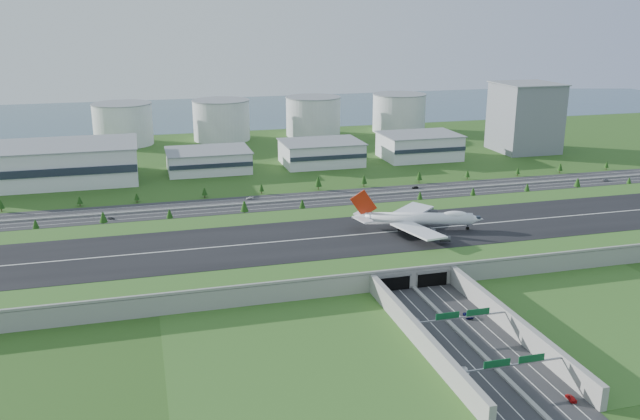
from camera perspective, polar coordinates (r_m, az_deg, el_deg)
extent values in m
plane|color=#265019|center=(334.20, 4.54, -3.30)|extent=(1200.00, 1200.00, 0.00)
cube|color=gray|center=(332.86, 4.55, -2.65)|extent=(520.00, 100.00, 8.00)
cube|color=#345E20|center=(331.54, 4.57, -1.99)|extent=(520.00, 100.00, 0.16)
cube|color=black|center=(331.50, 4.57, -1.96)|extent=(520.00, 58.00, 0.12)
cube|color=silver|center=(331.47, 4.57, -1.95)|extent=(520.00, 0.90, 0.02)
cube|color=gray|center=(288.20, 7.87, -4.90)|extent=(520.00, 1.20, 1.20)
cube|color=#28282B|center=(242.43, 13.43, -11.79)|extent=(34.00, 120.00, 0.12)
cube|color=gray|center=(242.25, 13.44, -11.70)|extent=(1.60, 120.00, 0.90)
cube|color=gray|center=(241.10, 8.48, -10.60)|extent=(2.40, 100.00, 8.00)
cube|color=gray|center=(256.79, 16.06, -9.33)|extent=(2.40, 100.00, 8.00)
cube|color=black|center=(286.49, 6.31, -6.14)|extent=(13.00, 1.20, 6.00)
cube|color=black|center=(292.78, 9.43, -5.76)|extent=(13.00, 1.20, 6.00)
cylinder|color=gray|center=(245.10, 7.83, -10.22)|extent=(0.70, 0.70, 7.00)
cylinder|color=gray|center=(261.21, 15.64, -8.96)|extent=(0.70, 0.70, 7.00)
cube|color=gray|center=(250.98, 11.92, -8.83)|extent=(38.00, 0.50, 0.50)
cube|color=#0C4C23|center=(247.80, 10.69, -8.74)|extent=(9.00, 0.30, 2.40)
cube|color=#0C4C23|center=(252.94, 13.17, -8.36)|extent=(9.00, 0.30, 2.40)
cylinder|color=gray|center=(217.41, 11.49, -14.15)|extent=(0.70, 0.70, 7.00)
cylinder|color=gray|center=(235.42, 20.01, -12.34)|extent=(0.70, 0.70, 7.00)
cube|color=gray|center=(224.02, 16.01, -12.42)|extent=(38.00, 0.50, 0.50)
cube|color=#0C4C23|center=(220.46, 14.68, -12.40)|extent=(9.00, 0.30, 2.40)
cube|color=#0C4C23|center=(226.23, 17.39, -11.84)|extent=(9.00, 0.30, 2.40)
cube|color=#28282B|center=(420.52, 0.21, 0.96)|extent=(560.00, 36.00, 0.12)
cylinder|color=#3D2819|center=(389.33, -22.79, -1.51)|extent=(0.50, 0.50, 2.26)
cone|color=#1C370F|center=(388.50, -22.84, -1.10)|extent=(3.51, 3.51, 4.51)
cylinder|color=#3D2819|center=(385.76, -17.75, -1.10)|extent=(0.50, 0.50, 2.84)
cone|color=#1C370F|center=(384.72, -17.79, -0.58)|extent=(4.41, 4.41, 5.68)
cylinder|color=#3D2819|center=(385.41, -12.54, -0.74)|extent=(0.50, 0.50, 2.42)
cone|color=#1C370F|center=(384.52, -12.57, -0.30)|extent=(3.76, 3.76, 4.84)
cylinder|color=#3D2819|center=(389.01, -6.37, -0.23)|extent=(0.50, 0.50, 3.00)
cone|color=#1C370F|center=(387.92, -6.39, 0.31)|extent=(4.66, 4.66, 5.99)
cylinder|color=#3D2819|center=(395.33, -1.51, 0.10)|extent=(0.50, 0.50, 2.37)
cone|color=#1C370F|center=(394.48, -1.51, 0.52)|extent=(3.69, 3.69, 4.74)
cylinder|color=#3D2819|center=(404.91, 3.46, 0.51)|extent=(0.50, 0.50, 2.86)
cone|color=#1C370F|center=(403.91, 3.47, 1.01)|extent=(4.44, 4.44, 5.71)
cylinder|color=#3D2819|center=(418.27, 8.40, 0.84)|extent=(0.50, 0.50, 2.22)
cone|color=#1C370F|center=(417.52, 8.41, 1.21)|extent=(3.46, 3.46, 4.45)
cylinder|color=#3D2819|center=(433.46, 12.74, 1.16)|extent=(0.50, 0.50, 2.21)
cone|color=#1C370F|center=(432.74, 12.77, 1.52)|extent=(3.44, 3.44, 4.42)
cylinder|color=#3D2819|center=(452.15, 17.02, 1.48)|extent=(0.50, 0.50, 2.26)
cone|color=#1C370F|center=(451.44, 17.05, 1.83)|extent=(3.51, 3.51, 4.51)
cylinder|color=#3D2819|center=(472.42, 20.82, 1.78)|extent=(0.50, 0.50, 2.76)
cone|color=#1C370F|center=(471.59, 20.86, 2.19)|extent=(4.29, 4.29, 5.51)
cylinder|color=#3D2819|center=(496.58, 24.55, 1.99)|extent=(0.50, 0.50, 2.00)
cone|color=#1C370F|center=(496.01, 24.59, 2.27)|extent=(3.11, 3.11, 4.00)
cylinder|color=#3D2819|center=(434.99, -25.25, 0.03)|extent=(0.50, 0.50, 2.54)
cone|color=#1C370F|center=(434.16, -25.30, 0.44)|extent=(3.94, 3.94, 5.07)
cylinder|color=#3D2819|center=(429.12, -19.55, 0.44)|extent=(0.50, 0.50, 2.14)
cone|color=#1C370F|center=(428.41, -19.59, 0.79)|extent=(3.33, 3.33, 4.28)
cylinder|color=#3D2819|center=(427.55, -15.15, 0.76)|extent=(0.50, 0.50, 1.99)
cone|color=#1C370F|center=(426.89, -15.18, 1.09)|extent=(3.09, 3.09, 3.97)
cylinder|color=#3D2819|center=(429.08, -9.68, 1.18)|extent=(0.50, 0.50, 2.24)
cone|color=#1C370F|center=(428.34, -9.70, 1.55)|extent=(3.48, 3.48, 4.48)
cylinder|color=#3D2819|center=(433.65, -4.96, 1.52)|extent=(0.50, 0.50, 2.22)
cone|color=#1C370F|center=(432.93, -4.97, 1.89)|extent=(3.45, 3.45, 4.44)
cylinder|color=#3D2819|center=(441.41, -0.15, 1.91)|extent=(0.50, 0.50, 3.05)
cone|color=#1C370F|center=(440.44, -0.15, 2.40)|extent=(4.74, 4.74, 6.10)
cylinder|color=#3D2819|center=(450.33, 3.71, 2.15)|extent=(0.50, 0.50, 2.72)
cone|color=#1C370F|center=(449.48, 3.72, 2.58)|extent=(4.23, 4.23, 5.44)
cylinder|color=#3D2819|center=(464.26, 8.33, 2.45)|extent=(0.50, 0.50, 2.72)
cone|color=#1C370F|center=(463.44, 8.35, 2.87)|extent=(4.23, 4.23, 5.44)
cylinder|color=#3D2819|center=(479.53, 12.29, 2.67)|extent=(0.50, 0.50, 2.23)
cone|color=#1C370F|center=(478.87, 12.31, 3.00)|extent=(3.46, 3.46, 4.45)
cylinder|color=#3D2819|center=(498.47, 16.29, 2.89)|extent=(0.50, 0.50, 2.01)
cone|color=#1C370F|center=(497.90, 16.32, 3.18)|extent=(3.13, 3.13, 4.03)
cylinder|color=#3D2819|center=(516.77, 19.54, 3.09)|extent=(0.50, 0.50, 2.44)
cone|color=#1C370F|center=(516.10, 19.57, 3.43)|extent=(3.80, 3.80, 4.89)
cylinder|color=#3D2819|center=(539.61, 22.95, 3.25)|extent=(0.50, 0.50, 2.10)
cone|color=#1C370F|center=(539.06, 22.98, 3.53)|extent=(3.26, 3.26, 4.20)
cube|color=silver|center=(494.95, -22.12, 3.60)|extent=(120.00, 60.00, 25.00)
cube|color=silver|center=(499.14, -9.38, 4.12)|extent=(58.00, 42.00, 15.00)
cube|color=silver|center=(514.00, 0.10, 4.82)|extent=(58.00, 42.00, 17.00)
cube|color=silver|center=(539.96, 8.35, 5.33)|extent=(58.00, 42.00, 19.00)
cube|color=slate|center=(585.13, 16.88, 7.45)|extent=(46.00, 46.00, 55.00)
cylinder|color=silver|center=(613.15, -16.26, 6.94)|extent=(50.00, 50.00, 35.00)
cylinder|color=silver|center=(617.27, -8.30, 7.49)|extent=(50.00, 50.00, 35.00)
cylinder|color=silver|center=(632.88, -0.58, 7.88)|extent=(50.00, 50.00, 35.00)
cylinder|color=silver|center=(659.17, 6.66, 8.12)|extent=(50.00, 50.00, 35.00)
cube|color=#345263|center=(791.03, -7.26, 8.23)|extent=(1200.00, 260.00, 0.06)
cylinder|color=white|center=(338.27, 8.30, -0.72)|extent=(52.36, 21.06, 6.04)
cone|color=white|center=(342.74, 13.01, -0.75)|extent=(8.98, 7.97, 6.04)
cone|color=white|center=(336.02, 3.50, -0.62)|extent=(10.78, 8.51, 6.04)
ellipsoid|color=white|center=(340.21, 11.32, -0.39)|extent=(13.69, 8.23, 3.72)
cube|color=white|center=(323.16, 8.27, -1.72)|extent=(19.30, 30.56, 1.49)
cube|color=white|center=(353.59, 7.70, -0.09)|extent=(29.41, 27.91, 1.49)
cylinder|color=#38383D|center=(329.05, 9.27, -1.81)|extent=(5.52, 4.13, 2.83)
cylinder|color=#38383D|center=(320.11, 10.48, -2.40)|extent=(5.52, 4.13, 2.83)
cylinder|color=#38383D|center=(350.44, 8.81, -0.65)|extent=(5.52, 4.13, 2.83)
cylinder|color=#38383D|center=(361.01, 9.48, -0.16)|extent=(5.52, 4.13, 2.83)
cube|color=white|center=(329.98, 3.70, -0.81)|extent=(7.89, 11.40, 0.57)
cube|color=white|center=(341.70, 3.63, -0.20)|extent=(11.45, 11.24, 0.57)
cube|color=#B9240C|center=(334.01, 3.68, 0.55)|extent=(13.13, 4.70, 14.15)
cylinder|color=black|center=(343.46, 12.31, -1.54)|extent=(1.79, 0.66, 1.79)
cylinder|color=black|center=(336.49, 7.68, -1.67)|extent=(1.79, 0.66, 1.79)
cylinder|color=black|center=(342.20, 7.58, -1.36)|extent=(1.79, 0.66, 1.79)
cylinder|color=black|center=(335.93, 6.72, -1.67)|extent=(1.79, 0.66, 1.79)
cylinder|color=black|center=(341.66, 6.64, -1.35)|extent=(1.79, 0.66, 1.79)
imported|color=silver|center=(260.79, 8.19, -9.18)|extent=(1.79, 4.02, 1.34)
imported|color=silver|center=(230.54, 12.13, -13.06)|extent=(1.98, 4.26, 1.35)
imported|color=#0D1144|center=(268.05, 12.35, -8.64)|extent=(3.22, 5.95, 1.58)
imported|color=red|center=(224.82, 20.38, -14.62)|extent=(2.59, 5.08, 1.41)
imported|color=#4D4E51|center=(396.58, -17.18, -0.66)|extent=(4.36, 3.17, 1.38)
imported|color=black|center=(448.41, 8.01, 1.89)|extent=(4.40, 1.62, 1.44)
imported|color=#A4A3A8|center=(503.10, 22.91, 2.34)|extent=(5.45, 2.91, 1.46)
imported|color=silver|center=(421.53, -5.95, 1.01)|extent=(4.99, 2.53, 1.39)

